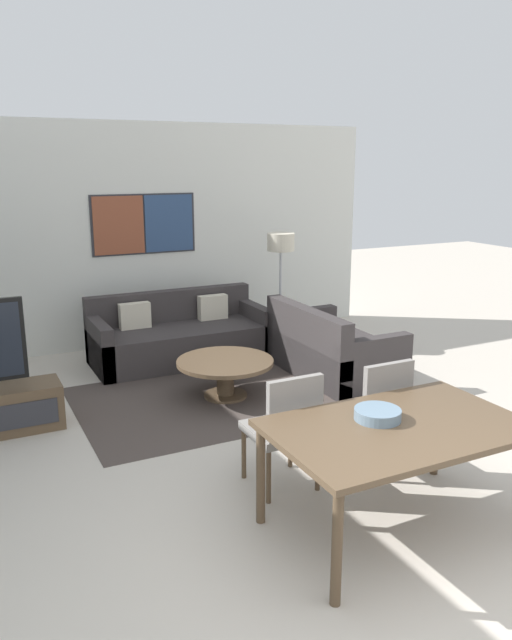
% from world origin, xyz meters
% --- Properties ---
extents(ground_plane, '(24.00, 24.00, 0.00)m').
position_xyz_m(ground_plane, '(0.00, 0.00, 0.00)').
color(ground_plane, beige).
extents(wall_back, '(6.83, 0.09, 2.80)m').
position_xyz_m(wall_back, '(0.01, 5.82, 1.40)').
color(wall_back, silver).
rests_on(wall_back, ground_plane).
extents(area_rug, '(2.93, 1.95, 0.01)m').
position_xyz_m(area_rug, '(0.34, 3.53, 0.00)').
color(area_rug, '#473D38').
rests_on(area_rug, ground_plane).
extents(sofa_main, '(2.07, 0.90, 0.79)m').
position_xyz_m(sofa_main, '(0.34, 4.92, 0.27)').
color(sofa_main, '#383333').
rests_on(sofa_main, ground_plane).
extents(sofa_side, '(0.90, 1.55, 0.79)m').
position_xyz_m(sofa_side, '(1.63, 3.63, 0.27)').
color(sofa_side, '#383333').
rests_on(sofa_side, ground_plane).
extents(coffee_table, '(0.97, 0.97, 0.39)m').
position_xyz_m(coffee_table, '(0.34, 3.53, 0.29)').
color(coffee_table, brown).
rests_on(coffee_table, ground_plane).
extents(dining_table, '(1.60, 1.01, 0.72)m').
position_xyz_m(dining_table, '(0.37, 0.90, 0.65)').
color(dining_table, brown).
rests_on(dining_table, ground_plane).
extents(dining_chair_left, '(0.46, 0.46, 0.89)m').
position_xyz_m(dining_chair_left, '(-0.01, 1.65, 0.50)').
color(dining_chair_left, gray).
rests_on(dining_chair_left, ground_plane).
extents(dining_chair_centre, '(0.46, 0.46, 0.89)m').
position_xyz_m(dining_chair_centre, '(0.76, 1.62, 0.50)').
color(dining_chair_centre, gray).
rests_on(dining_chair_centre, ground_plane).
extents(fruit_bowl, '(0.30, 0.30, 0.07)m').
position_xyz_m(fruit_bowl, '(0.30, 1.03, 0.76)').
color(fruit_bowl, slate).
rests_on(fruit_bowl, dining_table).
extents(floor_lamp, '(0.34, 0.34, 1.46)m').
position_xyz_m(floor_lamp, '(1.68, 4.85, 1.23)').
color(floor_lamp, '#2D2D33').
rests_on(floor_lamp, ground_plane).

